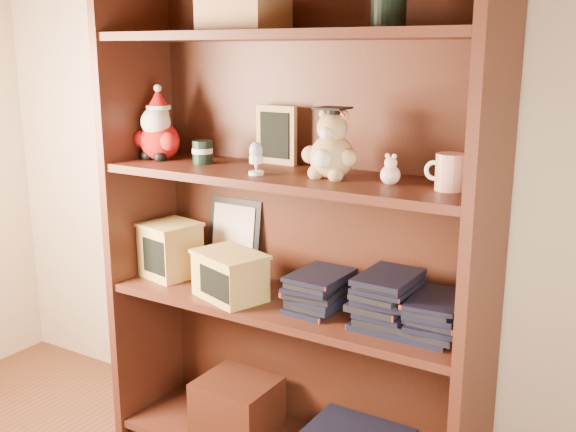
{
  "coord_description": "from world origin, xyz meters",
  "views": [
    {
      "loc": [
        0.96,
        -0.34,
        1.3
      ],
      "look_at": [
        -0.05,
        1.3,
        0.82
      ],
      "focal_mm": 42.0,
      "sensor_mm": 36.0,
      "label": 1
    }
  ],
  "objects_px": {
    "treats_box": "(170,249)",
    "bookcase": "(296,226)",
    "grad_teddy_bear": "(331,151)",
    "teacher_mug": "(449,172)"
  },
  "relations": [
    {
      "from": "bookcase",
      "to": "teacher_mug",
      "type": "height_order",
      "value": "bookcase"
    },
    {
      "from": "grad_teddy_bear",
      "to": "treats_box",
      "type": "relative_size",
      "value": 1.01
    },
    {
      "from": "grad_teddy_bear",
      "to": "teacher_mug",
      "type": "bearing_deg",
      "value": 1.04
    },
    {
      "from": "grad_teddy_bear",
      "to": "treats_box",
      "type": "height_order",
      "value": "grad_teddy_bear"
    },
    {
      "from": "bookcase",
      "to": "grad_teddy_bear",
      "type": "relative_size",
      "value": 7.91
    },
    {
      "from": "bookcase",
      "to": "teacher_mug",
      "type": "bearing_deg",
      "value": -5.97
    },
    {
      "from": "bookcase",
      "to": "treats_box",
      "type": "bearing_deg",
      "value": -173.69
    },
    {
      "from": "teacher_mug",
      "to": "grad_teddy_bear",
      "type": "bearing_deg",
      "value": -178.96
    },
    {
      "from": "bookcase",
      "to": "teacher_mug",
      "type": "distance_m",
      "value": 0.53
    },
    {
      "from": "treats_box",
      "to": "bookcase",
      "type": "bearing_deg",
      "value": 6.31
    }
  ]
}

